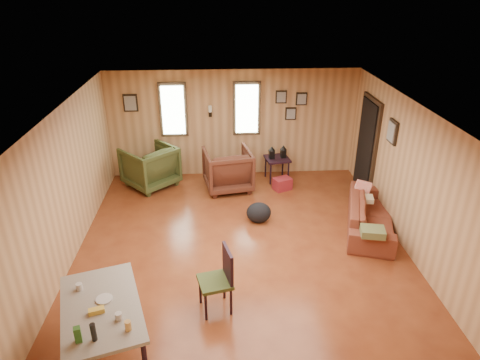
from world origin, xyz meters
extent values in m
cube|color=brown|center=(0.00, 0.00, -0.01)|extent=(5.50, 6.00, 0.02)
cube|color=#997C5B|center=(0.00, 0.00, 2.41)|extent=(5.50, 6.00, 0.02)
cube|color=tan|center=(0.00, 3.01, 1.20)|extent=(5.50, 0.02, 2.40)
cube|color=tan|center=(0.00, -3.01, 1.20)|extent=(5.50, 0.02, 2.40)
cube|color=tan|center=(-2.76, 0.00, 1.20)|extent=(0.02, 6.00, 2.40)
cube|color=tan|center=(2.76, 0.00, 1.20)|extent=(0.02, 6.00, 2.40)
cube|color=black|center=(-1.30, 2.97, 1.55)|extent=(0.60, 0.05, 1.20)
cube|color=#E0F2D1|center=(-1.30, 2.93, 1.55)|extent=(0.48, 0.04, 1.06)
cube|color=black|center=(0.30, 2.97, 1.55)|extent=(0.60, 0.05, 1.20)
cube|color=#E0F2D1|center=(0.30, 2.93, 1.55)|extent=(0.48, 0.04, 1.06)
cube|color=black|center=(-0.50, 2.95, 1.45)|extent=(0.07, 0.05, 0.12)
cylinder|color=silver|center=(-0.50, 2.89, 1.58)|extent=(0.07, 0.07, 0.14)
cube|color=black|center=(2.72, 1.95, 1.00)|extent=(0.06, 1.00, 2.05)
cube|color=black|center=(2.68, 1.95, 1.00)|extent=(0.04, 0.82, 1.90)
cube|color=black|center=(1.05, 2.97, 1.80)|extent=(0.24, 0.04, 0.28)
cube|color=#9E998C|center=(1.05, 2.94, 1.80)|extent=(0.19, 0.02, 0.22)
cube|color=black|center=(1.50, 2.97, 1.75)|extent=(0.24, 0.04, 0.28)
cube|color=#9E998C|center=(1.50, 2.94, 1.75)|extent=(0.19, 0.02, 0.22)
cube|color=black|center=(1.28, 2.97, 1.42)|extent=(0.24, 0.04, 0.28)
cube|color=#9E998C|center=(1.28, 2.94, 1.42)|extent=(0.19, 0.02, 0.22)
cube|color=black|center=(-2.20, 2.97, 1.72)|extent=(0.30, 0.04, 0.38)
cube|color=#9E998C|center=(-2.20, 2.94, 1.72)|extent=(0.24, 0.02, 0.31)
cube|color=black|center=(2.72, 0.85, 1.70)|extent=(0.04, 0.34, 0.42)
cube|color=#9E998C|center=(2.69, 0.85, 1.70)|extent=(0.02, 0.27, 0.34)
imported|color=brown|center=(2.37, 0.42, 0.38)|extent=(1.13, 2.05, 0.77)
imported|color=#4B2316|center=(-0.15, 2.19, 0.49)|extent=(1.10, 1.05, 0.98)
imported|color=#3A431E|center=(-1.83, 2.45, 0.50)|extent=(1.33, 1.32, 1.00)
cube|color=black|center=(-1.70, 2.78, 0.49)|extent=(0.62, 0.60, 0.04)
cube|color=black|center=(-1.70, 2.78, 0.16)|extent=(0.56, 0.54, 0.03)
cylinder|color=black|center=(-1.81, 2.54, 0.24)|extent=(0.05, 0.05, 0.48)
cylinder|color=black|center=(-1.44, 2.70, 0.24)|extent=(0.05, 0.05, 0.48)
cylinder|color=black|center=(-1.95, 2.86, 0.24)|extent=(0.05, 0.05, 0.48)
cylinder|color=black|center=(-1.58, 3.02, 0.24)|extent=(0.05, 0.05, 0.48)
cube|color=#3D3029|center=(-1.79, 2.74, 0.56)|extent=(0.09, 0.05, 0.11)
cube|color=#3D3029|center=(-1.62, 2.81, 0.56)|extent=(0.08, 0.05, 0.11)
cube|color=black|center=(0.96, 2.58, 0.51)|extent=(0.58, 0.58, 0.04)
cylinder|color=black|center=(0.79, 2.34, 0.26)|extent=(0.04, 0.04, 0.51)
cylinder|color=black|center=(1.19, 2.41, 0.26)|extent=(0.04, 0.04, 0.51)
cylinder|color=black|center=(0.72, 2.74, 0.26)|extent=(0.04, 0.04, 0.51)
cylinder|color=black|center=(1.13, 2.81, 0.26)|extent=(0.04, 0.04, 0.51)
cube|color=black|center=(0.83, 2.55, 0.62)|extent=(0.13, 0.13, 0.18)
cone|color=black|center=(0.83, 2.55, 0.77)|extent=(0.18, 0.18, 0.10)
cube|color=black|center=(1.09, 2.60, 0.62)|extent=(0.13, 0.13, 0.18)
cone|color=black|center=(1.09, 2.60, 0.77)|extent=(0.18, 0.18, 0.10)
cube|color=maroon|center=(1.01, 2.07, 0.13)|extent=(0.44, 0.39, 0.26)
ellipsoid|color=black|center=(0.37, 0.75, 0.20)|extent=(0.47, 0.36, 0.40)
cube|color=brown|center=(2.08, -0.45, 0.48)|extent=(0.43, 0.37, 0.12)
cube|color=red|center=(2.34, 0.92, 0.56)|extent=(0.34, 0.15, 0.33)
cube|color=tan|center=(2.32, 0.69, 0.47)|extent=(0.36, 0.30, 0.09)
cube|color=gray|center=(-1.76, -2.22, 0.72)|extent=(1.27, 1.65, 0.05)
cylinder|color=black|center=(-2.30, -1.73, 0.35)|extent=(0.07, 0.07, 0.70)
cylinder|color=black|center=(-1.60, -1.51, 0.35)|extent=(0.07, 0.07, 0.70)
cylinder|color=#A6A09D|center=(-1.51, -2.45, 0.78)|extent=(0.10, 0.10, 0.09)
cylinder|color=#A6A09D|center=(-2.08, -1.92, 0.78)|extent=(0.10, 0.10, 0.09)
cube|color=#25511D|center=(-1.87, -2.74, 0.83)|extent=(0.09, 0.09, 0.18)
cylinder|color=black|center=(-1.71, -2.73, 0.85)|extent=(0.07, 0.07, 0.21)
cylinder|color=#AC8244|center=(-1.38, -2.61, 0.80)|extent=(0.09, 0.09, 0.12)
cylinder|color=#A6A09D|center=(-1.75, -2.12, 0.75)|extent=(0.24, 0.24, 0.02)
cube|color=gold|center=(-1.78, -2.33, 0.77)|extent=(0.19, 0.13, 0.06)
cube|color=#3A431E|center=(-0.45, -1.52, 0.46)|extent=(0.52, 0.52, 0.05)
cube|color=black|center=(-0.27, -1.48, 0.71)|extent=(0.14, 0.41, 0.47)
cylinder|color=black|center=(-0.58, -1.73, 0.22)|extent=(0.04, 0.04, 0.45)
cylinder|color=black|center=(-0.24, -1.65, 0.22)|extent=(0.04, 0.04, 0.45)
cylinder|color=black|center=(-0.66, -1.39, 0.22)|extent=(0.04, 0.04, 0.45)
cylinder|color=black|center=(-0.32, -1.31, 0.22)|extent=(0.04, 0.04, 0.45)
camera|label=1|loc=(-0.39, -6.12, 4.17)|focal=32.00mm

